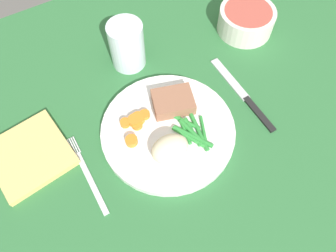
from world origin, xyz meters
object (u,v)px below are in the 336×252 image
(fork, at_px, (88,174))
(salad_bowl, at_px, (246,19))
(dinner_plate, at_px, (168,131))
(knife, at_px, (243,95))
(meat_portion, at_px, (173,102))
(napkin, at_px, (30,155))
(water_glass, at_px, (127,48))

(fork, bearing_deg, salad_bowl, 14.52)
(dinner_plate, distance_m, knife, 0.18)
(salad_bowl, bearing_deg, fork, -161.66)
(meat_portion, bearing_deg, fork, -168.09)
(dinner_plate, xyz_separation_m, knife, (0.18, -0.00, -0.01))
(fork, bearing_deg, napkin, 127.70)
(meat_portion, distance_m, water_glass, 0.16)
(fork, xyz_separation_m, salad_bowl, (0.46, 0.15, 0.03))
(meat_portion, bearing_deg, water_glass, 97.02)
(meat_portion, height_order, water_glass, water_glass)
(dinner_plate, height_order, salad_bowl, salad_bowl)
(salad_bowl, relative_size, napkin, 0.92)
(fork, distance_m, salad_bowl, 0.48)
(dinner_plate, xyz_separation_m, water_glass, (0.02, 0.20, 0.04))
(dinner_plate, distance_m, water_glass, 0.20)
(salad_bowl, bearing_deg, water_glass, 170.56)
(fork, xyz_separation_m, napkin, (-0.08, 0.09, 0.00))
(dinner_plate, bearing_deg, napkin, 161.10)
(salad_bowl, distance_m, napkin, 0.54)
(dinner_plate, xyz_separation_m, salad_bowl, (0.29, 0.15, 0.02))
(fork, relative_size, water_glass, 1.63)
(salad_bowl, bearing_deg, dinner_plate, -152.80)
(napkin, bearing_deg, salad_bowl, 7.01)
(napkin, bearing_deg, knife, -11.61)
(fork, bearing_deg, knife, -3.86)
(water_glass, distance_m, napkin, 0.28)
(water_glass, height_order, napkin, water_glass)
(fork, distance_m, knife, 0.34)
(dinner_plate, height_order, knife, dinner_plate)
(water_glass, bearing_deg, knife, -50.79)
(dinner_plate, height_order, water_glass, water_glass)
(fork, relative_size, salad_bowl, 1.33)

